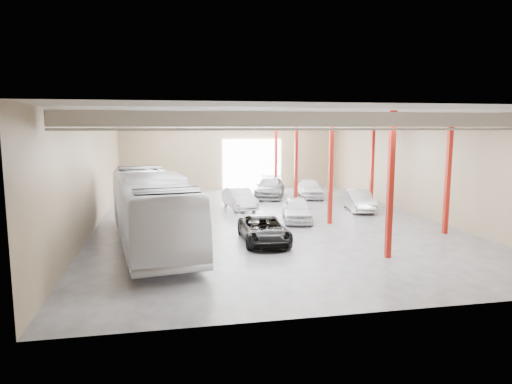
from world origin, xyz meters
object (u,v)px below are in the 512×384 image
object	(u,v)px
car_row_b	(239,199)
car_right_near	(358,200)
coach_bus	(151,208)
car_right_far	(310,188)
black_sedan	(264,230)
car_row_a	(297,209)
car_row_c	(270,188)

from	to	relation	value
car_row_b	car_right_near	size ratio (longest dim) A/B	1.01
coach_bus	car_right_far	xyz separation A→B (m)	(13.36, 13.91, -1.10)
black_sedan	car_row_a	bearing A→B (deg)	58.41
black_sedan	coach_bus	bearing A→B (deg)	172.50
car_row_c	car_right_near	bearing A→B (deg)	-38.71
coach_bus	car_row_c	world-z (taller)	coach_bus
black_sedan	car_row_b	xyz separation A→B (m)	(0.33, 10.54, 0.08)
car_row_a	car_right_far	xyz separation A→B (m)	(4.00, 9.65, 0.05)
car_row_a	car_row_b	world-z (taller)	car_row_b
coach_bus	car_right_near	size ratio (longest dim) A/B	2.95
car_row_a	car_right_near	world-z (taller)	car_row_a
car_row_b	coach_bus	bearing A→B (deg)	-130.35
car_row_b	car_right_near	world-z (taller)	car_row_b
coach_bus	black_sedan	bearing A→B (deg)	-17.52
black_sedan	car_row_b	size ratio (longest dim) A/B	1.07
car_row_c	car_right_far	xyz separation A→B (m)	(3.45, -0.89, -0.03)
car_row_b	black_sedan	bearing A→B (deg)	-98.84
black_sedan	car_right_near	world-z (taller)	car_right_near
car_row_c	car_right_far	size ratio (longest dim) A/B	1.22
car_row_a	car_row_c	distance (m)	10.55
car_row_a	car_right_far	world-z (taller)	car_right_far
coach_bus	car_row_a	distance (m)	10.34
car_row_c	car_right_far	world-z (taller)	car_row_c
black_sedan	car_row_c	bearing A→B (deg)	77.41
coach_bus	car_row_a	world-z (taller)	coach_bus
car_right_far	car_right_near	bearing A→B (deg)	-66.57
car_right_far	car_row_a	bearing A→B (deg)	-102.43
black_sedan	car_row_c	xyz separation A→B (m)	(3.93, 15.74, 0.15)
car_row_b	car_row_c	size ratio (longest dim) A/B	0.80
car_row_b	car_right_far	distance (m)	8.27
coach_bus	car_row_c	size ratio (longest dim) A/B	2.34
car_right_far	car_row_b	bearing A→B (deg)	-138.47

